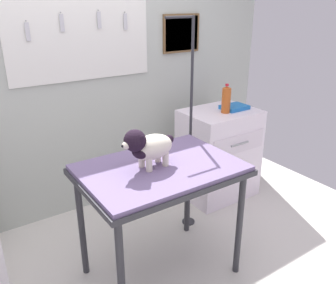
# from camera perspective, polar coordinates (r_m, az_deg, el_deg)

# --- Properties ---
(rear_wall_panel) EXTENTS (4.00, 0.09, 2.30)m
(rear_wall_panel) POSITION_cam_1_polar(r_m,az_deg,el_deg) (3.13, -14.03, 9.01)
(rear_wall_panel) COLOR #B3BAAF
(rear_wall_panel) RESTS_ON ground
(grooming_table) EXTENTS (1.02, 0.71, 0.84)m
(grooming_table) POSITION_cam_1_polar(r_m,az_deg,el_deg) (2.30, -1.27, -5.64)
(grooming_table) COLOR #2D2D33
(grooming_table) RESTS_ON ground
(grooming_arm) EXTENTS (0.30, 0.11, 1.72)m
(grooming_arm) POSITION_cam_1_polar(r_m,az_deg,el_deg) (2.83, 3.48, 0.80)
(grooming_arm) COLOR #2D2D33
(grooming_arm) RESTS_ON ground
(dog) EXTENTS (0.38, 0.19, 0.27)m
(dog) POSITION_cam_1_polar(r_m,az_deg,el_deg) (2.17, -3.24, -0.69)
(dog) COLOR silver
(dog) RESTS_ON grooming_table
(cabinet_right) EXTENTS (0.68, 0.54, 0.86)m
(cabinet_right) POSITION_cam_1_polar(r_m,az_deg,el_deg) (3.49, 8.07, -1.82)
(cabinet_right) COLOR white
(cabinet_right) RESTS_ON ground
(soda_bottle) EXTENTS (0.08, 0.08, 0.26)m
(soda_bottle) POSITION_cam_1_polar(r_m,az_deg,el_deg) (3.26, 9.31, 6.74)
(soda_bottle) COLOR #B8541F
(soda_bottle) RESTS_ON cabinet_right
(supply_tray) EXTENTS (0.24, 0.18, 0.04)m
(supply_tray) POSITION_cam_1_polar(r_m,az_deg,el_deg) (3.41, 10.59, 5.49)
(supply_tray) COLOR blue
(supply_tray) RESTS_ON cabinet_right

